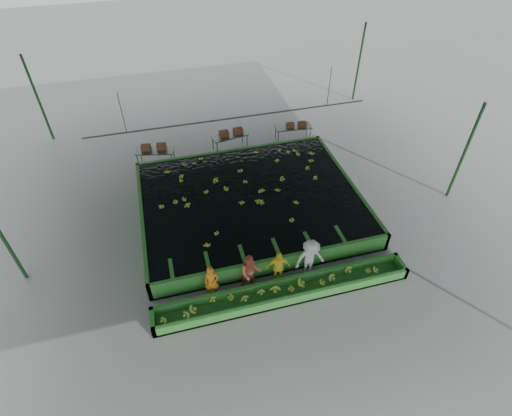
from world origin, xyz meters
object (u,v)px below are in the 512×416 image
object	(u,v)px
worker_c	(278,267)
worker_d	(310,258)
worker_b	(250,272)
packing_table_right	(293,133)
packing_table_mid	(230,142)
box_stack_right	(296,127)
sorting_trough	(284,292)
flotation_tank	(250,203)
box_stack_mid	(231,134)
worker_a	(212,282)
packing_table_left	(156,157)
box_stack_left	(154,149)

from	to	relation	value
worker_c	worker_d	distance (m)	1.31
worker_b	packing_table_right	bearing A→B (deg)	68.64
worker_c	packing_table_mid	size ratio (longest dim) A/B	0.80
box_stack_right	worker_b	bearing A→B (deg)	-118.68
packing_table_mid	sorting_trough	bearing A→B (deg)	-91.14
worker_c	flotation_tank	bearing A→B (deg)	97.26
box_stack_mid	box_stack_right	bearing A→B (deg)	-3.25
sorting_trough	worker_b	distance (m)	1.50
worker_c	worker_b	bearing A→B (deg)	-172.50
sorting_trough	worker_a	xyz separation A→B (m)	(-2.61, 0.80, 0.51)
packing_table_left	packing_table_right	xyz separation A→B (m)	(7.90, 0.35, 0.02)
packing_table_left	box_stack_left	distance (m)	0.47
flotation_tank	packing_table_mid	xyz separation A→B (m)	(0.21, 5.37, 0.01)
worker_b	box_stack_left	distance (m)	9.77
packing_table_right	box_stack_mid	distance (m)	3.66
flotation_tank	box_stack_left	xyz separation A→B (m)	(-3.98, 5.04, 0.46)
worker_c	packing_table_mid	bearing A→B (deg)	96.16
worker_c	packing_table_left	size ratio (longest dim) A/B	0.80
worker_a	box_stack_left	xyz separation A→B (m)	(-1.37, 9.34, 0.15)
sorting_trough	worker_c	bearing A→B (deg)	91.33
worker_a	packing_table_right	bearing A→B (deg)	64.96
worker_c	box_stack_left	world-z (taller)	worker_c
worker_a	box_stack_left	distance (m)	9.44
box_stack_left	packing_table_left	bearing A→B (deg)	-80.43
box_stack_left	box_stack_right	size ratio (longest dim) A/B	1.12
flotation_tank	packing_table_right	distance (m)	6.59
packing_table_mid	box_stack_mid	distance (m)	0.47
sorting_trough	worker_c	distance (m)	0.97
packing_table_left	packing_table_right	size ratio (longest dim) A/B	0.96
flotation_tank	worker_a	size ratio (longest dim) A/B	6.59
worker_a	packing_table_right	world-z (taller)	worker_a
worker_c	packing_table_right	distance (m)	10.38
sorting_trough	worker_a	distance (m)	2.78
packing_table_left	sorting_trough	bearing A→B (deg)	-68.47
flotation_tank	sorting_trough	world-z (taller)	flotation_tank
sorting_trough	packing_table_right	bearing A→B (deg)	69.27
packing_table_mid	box_stack_right	world-z (taller)	box_stack_right
packing_table_right	box_stack_left	size ratio (longest dim) A/B	1.60
worker_d	packing_table_right	xyz separation A→B (m)	(2.65, 9.59, -0.44)
flotation_tank	packing_table_mid	bearing A→B (deg)	87.79
worker_b	sorting_trough	bearing A→B (deg)	-29.16
sorting_trough	box_stack_right	distance (m)	11.10
worker_d	box_stack_left	world-z (taller)	worker_d
worker_c	box_stack_left	distance (m)	10.15
packing_table_mid	packing_table_right	bearing A→B (deg)	-1.26
worker_a	box_stack_left	world-z (taller)	worker_a
sorting_trough	flotation_tank	bearing A→B (deg)	90.00
sorting_trough	box_stack_left	bearing A→B (deg)	111.42
packing_table_right	flotation_tank	bearing A→B (deg)	-126.63
packing_table_left	worker_a	bearing A→B (deg)	-81.70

